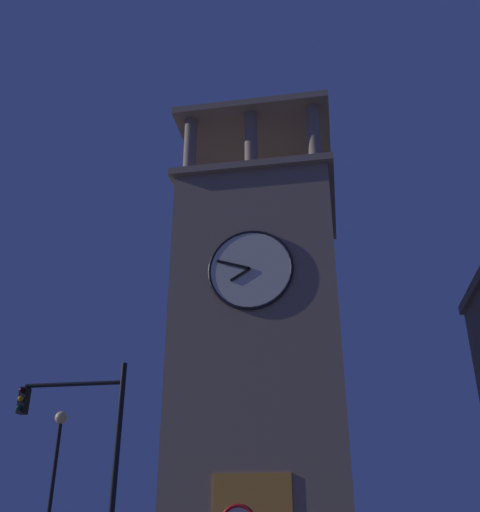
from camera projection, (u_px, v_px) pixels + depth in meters
The scene contains 3 objects.
clocktower at pixel (263, 356), 29.44m from camera, with size 8.59×9.12×26.54m.
traffic_signal_near at pixel (85, 445), 15.57m from camera, with size 3.16×0.41×6.34m.
street_lamp at pixel (55, 465), 19.62m from camera, with size 0.44×0.44×5.79m.
Camera 1 is at (-4.71, 24.89, 2.18)m, focal length 39.95 mm.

